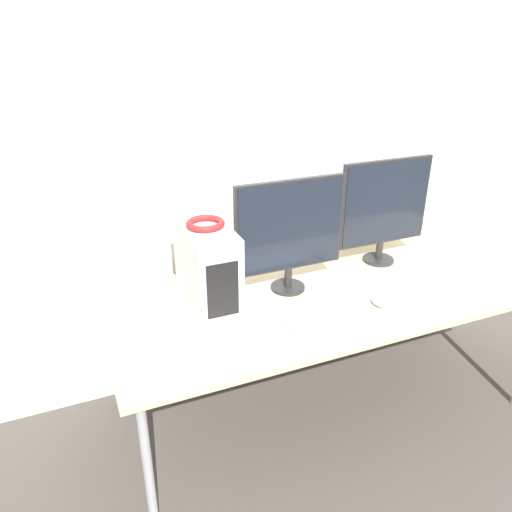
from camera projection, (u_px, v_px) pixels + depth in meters
ground_plane at (370, 470)px, 2.46m from camera, size 14.00×14.00×0.00m
wall_back at (282, 150)px, 2.78m from camera, size 8.00×0.07×2.70m
desk at (330, 297)px, 2.54m from camera, size 2.25×0.95×0.77m
pc_tower at (208, 269)px, 2.26m from camera, size 0.20×0.42×0.42m
headphones at (205, 224)px, 2.17m from camera, size 0.17×0.17×0.03m
monitor_main at (290, 230)px, 2.40m from camera, size 0.56×0.17×0.57m
monitor_right_near at (384, 206)px, 2.69m from camera, size 0.54×0.17×0.58m
keyboard at (329, 316)px, 2.27m from camera, size 0.41×0.16×0.02m
mouse at (379, 302)px, 2.38m from camera, size 0.06×0.09×0.03m
cell_phone at (176, 348)px, 2.07m from camera, size 0.10×0.14×0.01m
paper_sheet_left at (174, 355)px, 2.02m from camera, size 0.27×0.34×0.00m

